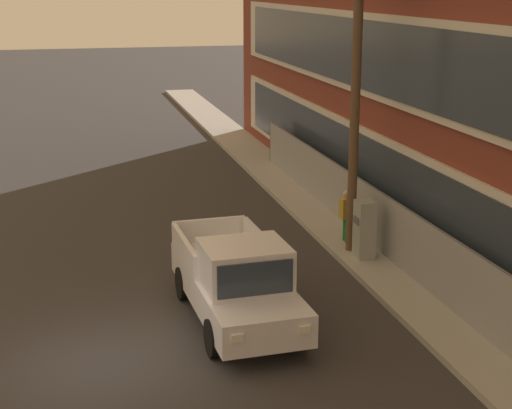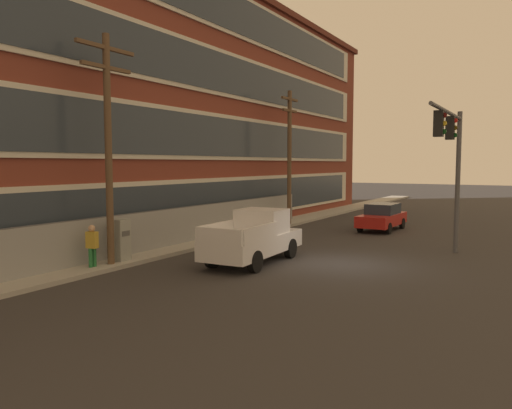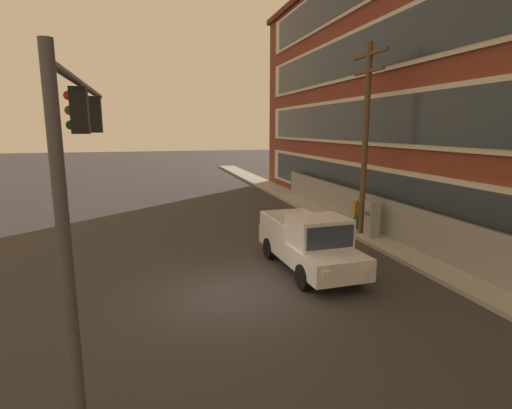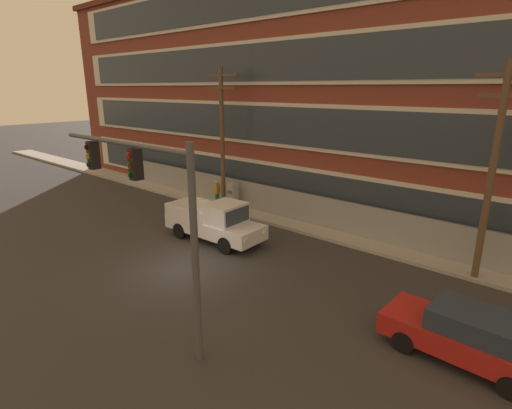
# 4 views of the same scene
# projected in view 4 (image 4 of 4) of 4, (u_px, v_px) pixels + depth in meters

# --- Properties ---
(ground_plane) EXTENTS (160.00, 160.00, 0.00)m
(ground_plane) POSITION_uv_depth(u_px,v_px,m) (184.00, 269.00, 16.83)
(ground_plane) COLOR #333030
(sidewalk_building_side) EXTENTS (80.00, 1.92, 0.16)m
(sidewalk_building_side) POSITION_uv_depth(u_px,v_px,m) (292.00, 223.00, 22.39)
(sidewalk_building_side) COLOR #9E9B93
(sidewalk_building_side) RESTS_ON ground
(brick_mill_building) EXTENTS (50.68, 11.52, 14.13)m
(brick_mill_building) POSITION_uv_depth(u_px,v_px,m) (369.00, 93.00, 24.48)
(brick_mill_building) COLOR brown
(brick_mill_building) RESTS_ON ground
(chain_link_fence) EXTENTS (28.54, 0.06, 1.86)m
(chain_link_fence) POSITION_uv_depth(u_px,v_px,m) (265.00, 200.00, 23.81)
(chain_link_fence) COLOR gray
(chain_link_fence) RESTS_ON ground
(traffic_signal_mast) EXTENTS (6.46, 0.43, 6.12)m
(traffic_signal_mast) POSITION_uv_depth(u_px,v_px,m) (149.00, 197.00, 11.27)
(traffic_signal_mast) COLOR #4C4C51
(traffic_signal_mast) RESTS_ON ground
(pickup_truck_white) EXTENTS (5.39, 2.23, 2.06)m
(pickup_truck_white) POSITION_uv_depth(u_px,v_px,m) (216.00, 222.00, 19.73)
(pickup_truck_white) COLOR silver
(pickup_truck_white) RESTS_ON ground
(sedan_red) EXTENTS (4.43, 1.93, 1.56)m
(sedan_red) POSITION_uv_depth(u_px,v_px,m) (467.00, 335.00, 11.03)
(sedan_red) COLOR #AD1E19
(sedan_red) RESTS_ON ground
(utility_pole_near_corner) EXTENTS (2.71, 0.26, 8.56)m
(utility_pole_near_corner) POSITION_uv_depth(u_px,v_px,m) (222.00, 133.00, 23.92)
(utility_pole_near_corner) COLOR brown
(utility_pole_near_corner) RESTS_ON ground
(utility_pole_midblock) EXTENTS (2.04, 0.26, 8.31)m
(utility_pole_midblock) POSITION_uv_depth(u_px,v_px,m) (493.00, 168.00, 14.63)
(utility_pole_midblock) COLOR brown
(utility_pole_midblock) RESTS_ON ground
(electrical_cabinet) EXTENTS (0.57, 0.49, 1.75)m
(electrical_cabinet) POSITION_uv_depth(u_px,v_px,m) (233.00, 197.00, 24.68)
(electrical_cabinet) COLOR #939993
(electrical_cabinet) RESTS_ON ground
(pedestrian_near_cabinet) EXTENTS (0.32, 0.44, 1.69)m
(pedestrian_near_cabinet) POSITION_uv_depth(u_px,v_px,m) (217.00, 191.00, 25.57)
(pedestrian_near_cabinet) COLOR #236B38
(pedestrian_near_cabinet) RESTS_ON ground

